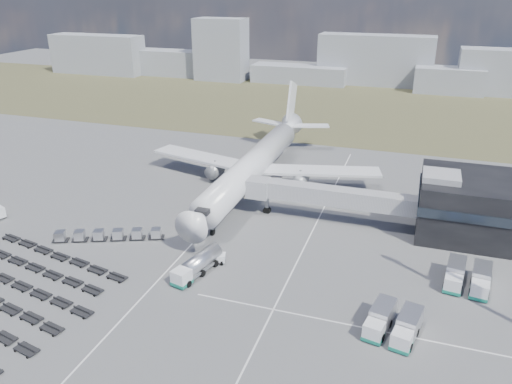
% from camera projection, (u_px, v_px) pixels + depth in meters
% --- Properties ---
extents(ground, '(420.00, 420.00, 0.00)m').
position_uv_depth(ground, '(190.00, 260.00, 78.00)').
color(ground, '#565659').
rests_on(ground, ground).
extents(grass_strip, '(420.00, 90.00, 0.01)m').
position_uv_depth(grass_strip, '(326.00, 106.00, 174.03)').
color(grass_strip, '#4C482E').
rests_on(grass_strip, ground).
extents(lane_markings, '(47.12, 110.00, 0.01)m').
position_uv_depth(lane_markings, '(255.00, 261.00, 77.76)').
color(lane_markings, silver).
rests_on(lane_markings, ground).
extents(terminal, '(30.40, 16.40, 11.00)m').
position_uv_depth(terminal, '(512.00, 210.00, 82.92)').
color(terminal, black).
rests_on(terminal, ground).
extents(jet_bridge, '(30.30, 3.80, 7.05)m').
position_uv_depth(jet_bridge, '(319.00, 195.00, 89.21)').
color(jet_bridge, '#939399').
rests_on(jet_bridge, ground).
extents(airliner, '(51.59, 64.53, 17.62)m').
position_uv_depth(airliner, '(256.00, 163.00, 104.20)').
color(airliner, silver).
rests_on(airliner, ground).
extents(skyline, '(300.45, 25.32, 25.86)m').
position_uv_depth(skyline, '(348.00, 65.00, 204.44)').
color(skyline, '#8E929B').
rests_on(skyline, ground).
extents(fuel_tanker, '(4.59, 9.85, 3.09)m').
position_uv_depth(fuel_tanker, '(197.00, 265.00, 73.83)').
color(fuel_tanker, silver).
rests_on(fuel_tanker, ground).
extents(pushback_tug, '(3.46, 2.54, 1.42)m').
position_uv_depth(pushback_tug, '(215.00, 258.00, 77.21)').
color(pushback_tug, silver).
rests_on(pushback_tug, ground).
extents(catering_truck, '(4.03, 6.69, 2.87)m').
position_uv_depth(catering_truck, '(276.00, 184.00, 103.44)').
color(catering_truck, silver).
rests_on(catering_truck, ground).
extents(service_trucks_near, '(7.05, 7.94, 2.78)m').
position_uv_depth(service_trucks_near, '(393.00, 323.00, 61.31)').
color(service_trucks_near, silver).
rests_on(service_trucks_near, ground).
extents(service_trucks_far, '(6.69, 7.70, 2.83)m').
position_uv_depth(service_trucks_far, '(468.00, 277.00, 70.82)').
color(service_trucks_far, silver).
rests_on(service_trucks_far, ground).
extents(uld_row, '(17.68, 8.45, 1.68)m').
position_uv_depth(uld_row, '(108.00, 235.00, 83.72)').
color(uld_row, black).
rests_on(uld_row, ground).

